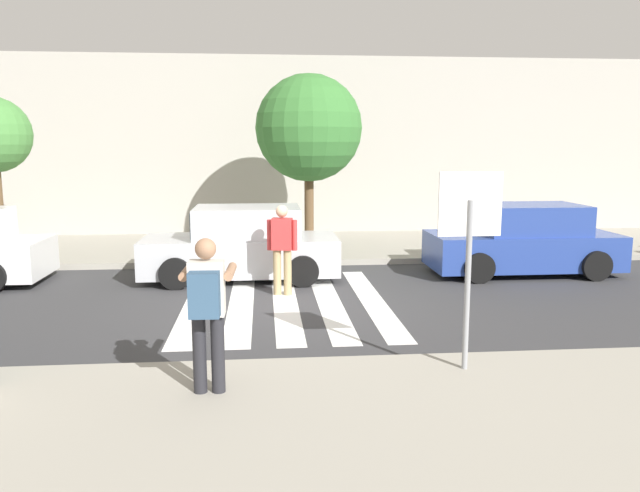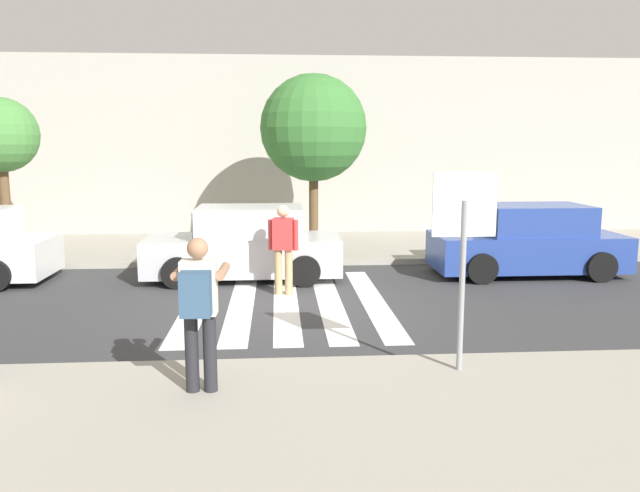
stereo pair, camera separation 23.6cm
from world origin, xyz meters
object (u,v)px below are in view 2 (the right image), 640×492
object	(u,v)px
stop_sign	(464,228)
street_tree_center	(314,128)
pedestrian_crossing	(283,245)
street_tree_west	(0,136)
parked_car_blue	(529,242)
parked_car_silver	(245,245)
photographer_with_backpack	(199,302)

from	to	relation	value
stop_sign	street_tree_center	size ratio (longest dim) A/B	0.54
stop_sign	pedestrian_crossing	xyz separation A→B (m)	(-2.08, 4.54, -0.91)
street_tree_center	street_tree_west	bearing A→B (deg)	-177.41
parked_car_blue	stop_sign	bearing A→B (deg)	-118.78
stop_sign	parked_car_blue	xyz separation A→B (m)	(3.33, 6.06, -1.16)
stop_sign	parked_car_silver	distance (m)	6.80
stop_sign	street_tree_west	bearing A→B (deg)	135.74
parked_car_blue	street_tree_center	bearing A→B (deg)	147.66
photographer_with_backpack	parked_car_silver	distance (m)	6.57
parked_car_silver	street_tree_center	world-z (taller)	street_tree_center
street_tree_west	street_tree_center	bearing A→B (deg)	2.59
pedestrian_crossing	parked_car_silver	world-z (taller)	pedestrian_crossing
parked_car_silver	street_tree_center	distance (m)	4.17
stop_sign	parked_car_blue	bearing A→B (deg)	61.22
photographer_with_backpack	street_tree_center	size ratio (longest dim) A/B	0.39
parked_car_blue	photographer_with_backpack	bearing A→B (deg)	-134.21
stop_sign	street_tree_center	world-z (taller)	street_tree_center
parked_car_silver	parked_car_blue	distance (m)	6.20
photographer_with_backpack	pedestrian_crossing	size ratio (longest dim) A/B	1.00
photographer_with_backpack	street_tree_center	world-z (taller)	street_tree_center
street_tree_center	photographer_with_backpack	bearing A→B (deg)	-100.83
pedestrian_crossing	parked_car_silver	bearing A→B (deg)	117.62
stop_sign	photographer_with_backpack	size ratio (longest dim) A/B	1.39
stop_sign	photographer_with_backpack	world-z (taller)	stop_sign
pedestrian_crossing	stop_sign	bearing A→B (deg)	-65.39
street_tree_west	street_tree_center	xyz separation A→B (m)	(7.59, 0.34, 0.21)
parked_car_silver	street_tree_center	size ratio (longest dim) A/B	0.92
stop_sign	pedestrian_crossing	world-z (taller)	stop_sign
stop_sign	parked_car_blue	size ratio (longest dim) A/B	0.58
pedestrian_crossing	parked_car_blue	xyz separation A→B (m)	(5.41, 1.52, -0.25)
photographer_with_backpack	street_tree_center	bearing A→B (deg)	79.17
street_tree_west	street_tree_center	distance (m)	7.60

